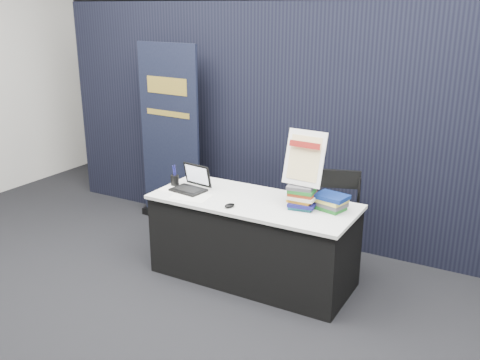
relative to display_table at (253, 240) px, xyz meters
name	(u,v)px	position (x,y,z in m)	size (l,w,h in m)	color
floor	(221,305)	(0.00, -0.55, -0.38)	(8.00, 8.00, 0.00)	black
wall_back	(375,53)	(0.00, 3.45, 1.37)	(8.00, 0.02, 3.50)	beige
drape_partition	(303,126)	(0.00, 1.05, 0.82)	(6.00, 0.08, 2.40)	black
display_table	(253,240)	(0.00, 0.00, 0.00)	(1.80, 0.75, 0.75)	black
laptop	(191,184)	(-0.62, -0.05, 0.43)	(0.32, 0.28, 0.23)	black
mouse	(230,205)	(-0.09, -0.25, 0.39)	(0.06, 0.10, 0.03)	black
brochure_left	(176,189)	(-0.75, -0.10, 0.38)	(0.28, 0.20, 0.00)	white
brochure_mid	(191,197)	(-0.52, -0.20, 0.38)	(0.33, 0.23, 0.00)	white
brochure_right	(193,191)	(-0.59, -0.06, 0.38)	(0.29, 0.20, 0.00)	white
pen_cup	(175,180)	(-0.83, -0.01, 0.42)	(0.08, 0.08, 0.10)	black
book_stack_tall	(302,197)	(0.44, 0.02, 0.47)	(0.23, 0.19, 0.20)	#1A5B65
book_stack_short	(331,202)	(0.67, 0.11, 0.44)	(0.27, 0.22, 0.14)	#1A611F
info_sign	(304,159)	(0.44, 0.05, 0.79)	(0.35, 0.17, 0.46)	black
pullup_banner	(170,146)	(-1.45, 0.75, 0.51)	(0.85, 0.16, 1.99)	black
stacking_chair	(328,221)	(0.56, 0.36, 0.16)	(0.55, 0.56, 0.97)	black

